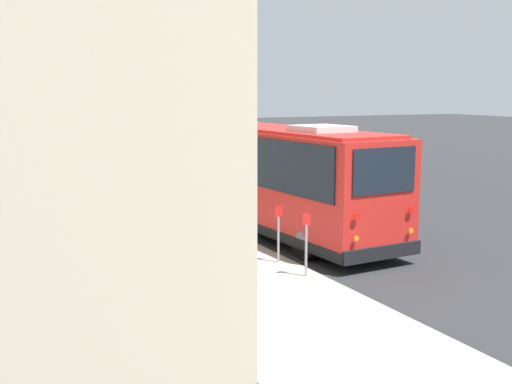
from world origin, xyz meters
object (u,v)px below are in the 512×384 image
object	(u,v)px
parked_sedan_black	(139,166)
sign_post_near	(306,244)
parked_sedan_navy	(174,181)
street_tree	(167,41)
sign_post_far	(278,233)
parked_sedan_silver	(111,155)
shuttle_bus	(292,177)

from	to	relation	value
parked_sedan_black	sign_post_near	xyz separation A→B (m)	(-20.41, 1.57, 0.35)
parked_sedan_navy	street_tree	size ratio (longest dim) A/B	0.51
sign_post_near	sign_post_far	size ratio (longest dim) A/B	1.04
parked_sedan_silver	street_tree	size ratio (longest dim) A/B	0.50
parked_sedan_navy	street_tree	xyz separation A→B (m)	(-5.74, 2.06, 5.63)
parked_sedan_black	sign_post_near	bearing A→B (deg)	172.60
parked_sedan_navy	parked_sedan_silver	bearing A→B (deg)	3.72
parked_sedan_black	parked_sedan_navy	bearing A→B (deg)	175.52
street_tree	sign_post_far	xyz separation A→B (m)	(-6.88, -0.66, -5.30)
parked_sedan_black	parked_sedan_silver	size ratio (longest dim) A/B	0.96
shuttle_bus	parked_sedan_navy	world-z (taller)	shuttle_bus
sign_post_far	sign_post_near	bearing A→B (deg)	180.00
shuttle_bus	parked_sedan_black	xyz separation A→B (m)	(16.12, 0.40, -1.33)
parked_sedan_navy	sign_post_near	size ratio (longest dim) A/B	2.98
street_tree	sign_post_far	size ratio (longest dim) A/B	6.09
shuttle_bus	sign_post_far	distance (m)	3.62
parked_sedan_navy	sign_post_far	size ratio (longest dim) A/B	3.10
street_tree	sign_post_far	bearing A→B (deg)	-174.56
parked_sedan_black	sign_post_near	size ratio (longest dim) A/B	2.83
parked_sedan_black	sign_post_far	distance (m)	19.05
parked_sedan_silver	sign_post_near	size ratio (longest dim) A/B	2.95
shuttle_bus	sign_post_near	distance (m)	4.82
parked_sedan_navy	sign_post_near	distance (m)	14.11
parked_sedan_navy	parked_sedan_silver	xyz separation A→B (m)	(12.82, -0.17, 0.02)
parked_sedan_black	street_tree	distance (m)	13.53
sign_post_far	street_tree	bearing A→B (deg)	5.44
shuttle_bus	sign_post_far	bearing A→B (deg)	141.70
street_tree	sign_post_far	distance (m)	8.71
sign_post_far	parked_sedan_silver	bearing A→B (deg)	-3.55
sign_post_near	parked_sedan_black	bearing A→B (deg)	-4.41
parked_sedan_navy	parked_sedan_silver	size ratio (longest dim) A/B	1.01
shuttle_bus	street_tree	distance (m)	6.44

